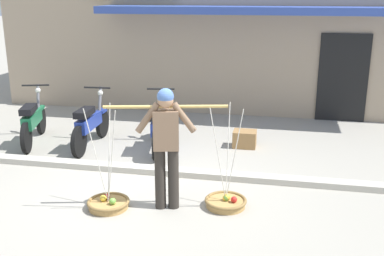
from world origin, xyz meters
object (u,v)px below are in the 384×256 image
(motorcycle_nearest_shop, at_px, (33,121))
(wooden_crate, at_px, (245,139))
(fruit_basket_left_side, at_px, (226,201))
(fruit_basket_right_side, at_px, (108,203))
(fruit_vendor, at_px, (166,141))
(motorcycle_second_in_row, at_px, (90,124))
(motorcycle_third_in_row, at_px, (159,126))

(motorcycle_nearest_shop, height_order, wooden_crate, motorcycle_nearest_shop)
(motorcycle_nearest_shop, xyz_separation_m, wooden_crate, (4.11, 0.59, -0.29))
(fruit_basket_left_side, distance_m, wooden_crate, 2.63)
(fruit_basket_left_side, bearing_deg, fruit_basket_right_side, -167.06)
(motorcycle_nearest_shop, relative_size, wooden_crate, 4.01)
(fruit_vendor, xyz_separation_m, fruit_basket_right_side, (-0.80, -0.18, -0.90))
(motorcycle_nearest_shop, bearing_deg, motorcycle_second_in_row, -0.06)
(motorcycle_nearest_shop, bearing_deg, fruit_basket_left_side, -26.59)
(fruit_basket_right_side, relative_size, motorcycle_third_in_row, 0.80)
(motorcycle_nearest_shop, height_order, motorcycle_second_in_row, same)
(motorcycle_third_in_row, relative_size, wooden_crate, 4.11)
(motorcycle_second_in_row, bearing_deg, fruit_vendor, -46.88)
(motorcycle_second_in_row, xyz_separation_m, wooden_crate, (2.91, 0.59, -0.29))
(fruit_vendor, relative_size, motorcycle_third_in_row, 0.94)
(fruit_basket_right_side, bearing_deg, motorcycle_second_in_row, 118.12)
(fruit_basket_right_side, xyz_separation_m, motorcycle_second_in_row, (-1.29, 2.41, 0.38))
(fruit_basket_right_side, bearing_deg, motorcycle_nearest_shop, 135.91)
(fruit_vendor, bearing_deg, fruit_basket_right_side, -167.04)
(fruit_vendor, height_order, fruit_basket_right_side, fruit_vendor)
(fruit_vendor, distance_m, fruit_basket_right_side, 1.22)
(fruit_vendor, relative_size, fruit_basket_left_side, 1.17)
(fruit_vendor, relative_size, wooden_crate, 3.85)
(fruit_basket_left_side, distance_m, fruit_basket_right_side, 1.64)
(fruit_basket_left_side, height_order, motorcycle_nearest_shop, fruit_basket_left_side)
(fruit_basket_right_side, bearing_deg, wooden_crate, 61.62)
(motorcycle_nearest_shop, xyz_separation_m, motorcycle_second_in_row, (1.20, -0.00, 0.00))
(fruit_vendor, height_order, fruit_basket_left_side, fruit_vendor)
(fruit_basket_left_side, bearing_deg, wooden_crate, 89.49)
(motorcycle_second_in_row, bearing_deg, fruit_basket_left_side, -35.32)
(fruit_vendor, xyz_separation_m, motorcycle_nearest_shop, (-3.29, 2.23, -0.52))
(fruit_vendor, relative_size, motorcycle_second_in_row, 0.93)
(motorcycle_nearest_shop, distance_m, wooden_crate, 4.16)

